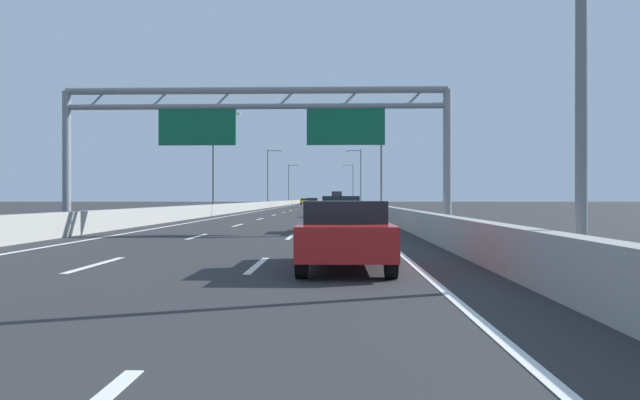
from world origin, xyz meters
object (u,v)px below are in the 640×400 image
object	(u,v)px
streetlamp_right_distant	(352,182)
silver_car	(341,214)
blue_car	(335,203)
streetlamp_left_distant	(290,182)
streetlamp_right_mid	(379,155)
white_car	(313,203)
box_truck	(337,197)
streetlamp_left_far	(269,174)
streetlamp_left_mid	(216,155)
yellow_car	(304,201)
sign_gantry	(259,121)
green_car	(337,204)
streetlamp_right_far	(359,174)
red_car	(345,234)
orange_car	(337,208)

from	to	relation	value
streetlamp_right_distant	silver_car	bearing A→B (deg)	-91.95
blue_car	streetlamp_left_distant	bearing A→B (deg)	103.47
streetlamp_right_mid	white_car	xyz separation A→B (m)	(-7.40, 33.11, -4.62)
streetlamp_right_mid	box_truck	bearing A→B (deg)	92.57
streetlamp_right_distant	box_truck	size ratio (longest dim) A/B	1.16
streetlamp_left_far	blue_car	bearing A→B (deg)	-21.07
streetlamp_left_mid	streetlamp_right_mid	xyz separation A→B (m)	(14.93, 0.00, 0.00)
streetlamp_right_distant	yellow_car	world-z (taller)	streetlamp_right_distant
streetlamp_right_mid	blue_car	world-z (taller)	streetlamp_right_mid
sign_gantry	streetlamp_left_far	world-z (taller)	streetlamp_left_far
green_car	blue_car	xyz separation A→B (m)	(-0.30, 17.48, 0.00)
streetlamp_right_far	yellow_car	bearing A→B (deg)	106.05
yellow_car	blue_car	distance (m)	44.03
streetlamp_right_mid	streetlamp_right_distant	xyz separation A→B (m)	(0.00, 82.74, 0.00)
red_car	streetlamp_left_far	bearing A→B (deg)	97.90
green_car	box_truck	world-z (taller)	box_truck
streetlamp_right_far	box_truck	xyz separation A→B (m)	(-3.65, 40.04, -3.73)
green_car	streetlamp_left_distant	bearing A→B (deg)	100.09
streetlamp_right_mid	streetlamp_left_mid	bearing A→B (deg)	180.00
streetlamp_right_mid	streetlamp_left_far	xyz separation A→B (m)	(-14.93, 41.37, 0.00)
sign_gantry	streetlamp_left_distant	world-z (taller)	streetlamp_left_distant
blue_car	streetlamp_right_far	bearing A→B (deg)	46.33
white_car	orange_car	world-z (taller)	white_car
streetlamp_right_mid	white_car	distance (m)	34.24
streetlamp_right_distant	red_car	world-z (taller)	streetlamp_right_distant
streetlamp_right_far	blue_car	world-z (taller)	streetlamp_right_far
streetlamp_right_mid	silver_car	world-z (taller)	streetlamp_right_mid
streetlamp_left_distant	box_truck	size ratio (longest dim) A/B	1.16
streetlamp_left_distant	streetlamp_left_far	bearing A→B (deg)	-90.00
streetlamp_left_mid	yellow_car	distance (m)	80.80
streetlamp_left_distant	sign_gantry	bearing A→B (deg)	-86.01
yellow_car	blue_car	xyz separation A→B (m)	(7.27, -43.42, 0.02)
streetlamp_right_mid	box_truck	size ratio (longest dim) A/B	1.16
streetlamp_left_mid	orange_car	size ratio (longest dim) A/B	2.13
streetlamp_left_distant	blue_car	bearing A→B (deg)	-76.53
streetlamp_left_mid	streetlamp_right_distant	size ratio (longest dim) A/B	1.00
streetlamp_right_far	red_car	world-z (taller)	streetlamp_right_far
streetlamp_left_far	orange_car	distance (m)	49.80
streetlamp_left_distant	streetlamp_right_distant	world-z (taller)	same
yellow_car	red_car	world-z (taller)	red_car
green_car	box_truck	bearing A→B (deg)	89.95
green_car	orange_car	world-z (taller)	green_car
streetlamp_left_mid	streetlamp_right_far	distance (m)	43.98
streetlamp_left_mid	streetlamp_left_distant	bearing A→B (deg)	90.00
silver_car	blue_car	size ratio (longest dim) A/B	0.95
green_car	orange_car	size ratio (longest dim) A/B	1.02
orange_car	streetlamp_right_distant	bearing A→B (deg)	87.54
streetlamp_left_far	streetlamp_right_mid	bearing A→B (deg)	-70.15
streetlamp_left_mid	streetlamp_left_distant	xyz separation A→B (m)	(0.00, 82.74, 0.00)
orange_car	box_truck	world-z (taller)	box_truck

